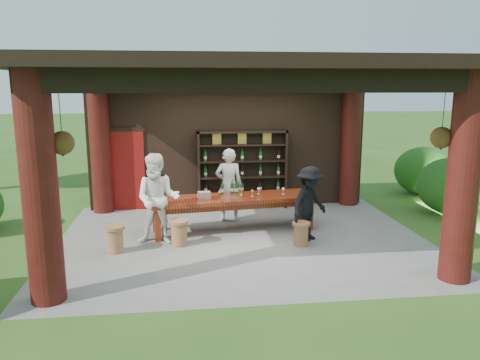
{
  "coord_description": "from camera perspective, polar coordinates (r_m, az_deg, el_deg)",
  "views": [
    {
      "loc": [
        -1.15,
        -9.03,
        3.08
      ],
      "look_at": [
        0.0,
        0.4,
        1.15
      ],
      "focal_mm": 35.0,
      "sensor_mm": 36.0,
      "label": 1
    }
  ],
  "objects": [
    {
      "name": "stool_near_right",
      "position": [
        9.26,
        7.46,
        -6.44
      ],
      "size": [
        0.35,
        0.35,
        0.47
      ],
      "rotation": [
        0.0,
        0.0,
        0.39
      ],
      "color": "brown",
      "rests_on": "ground"
    },
    {
      "name": "stool_far_left",
      "position": [
        9.1,
        -15.02,
        -6.88
      ],
      "size": [
        0.39,
        0.39,
        0.52
      ],
      "rotation": [
        0.0,
        0.0,
        -0.37
      ],
      "color": "brown",
      "rests_on": "ground"
    },
    {
      "name": "table_bottles",
      "position": [
        10.22,
        -1.19,
        -0.81
      ],
      "size": [
        0.39,
        0.12,
        0.31
      ],
      "color": "#194C1E",
      "rests_on": "tasting_table"
    },
    {
      "name": "stool_near_left",
      "position": [
        9.24,
        -7.45,
        -6.32
      ],
      "size": [
        0.39,
        0.39,
        0.51
      ],
      "rotation": [
        0.0,
        0.0,
        -0.38
      ],
      "color": "brown",
      "rests_on": "ground"
    },
    {
      "name": "guest_woman",
      "position": [
        9.27,
        -9.98,
        -2.31
      ],
      "size": [
        0.96,
        0.79,
        1.8
      ],
      "primitive_type": "imported",
      "rotation": [
        0.0,
        0.0,
        -0.13
      ],
      "color": "white",
      "rests_on": "ground"
    },
    {
      "name": "host",
      "position": [
        10.68,
        -1.37,
        -0.6
      ],
      "size": [
        0.66,
        0.47,
        1.69
      ],
      "primitive_type": "imported",
      "rotation": [
        0.0,
        0.0,
        3.03
      ],
      "color": "beige",
      "rests_on": "ground"
    },
    {
      "name": "ground",
      "position": [
        9.61,
        0.29,
        -7.21
      ],
      "size": [
        90.0,
        90.0,
        0.0
      ],
      "primitive_type": "plane",
      "color": "#2D5119",
      "rests_on": "ground"
    },
    {
      "name": "wine_shelf",
      "position": [
        11.76,
        0.28,
        1.28
      ],
      "size": [
        2.25,
        0.34,
        1.98
      ],
      "color": "black",
      "rests_on": "ground"
    },
    {
      "name": "shrubs",
      "position": [
        10.65,
        15.36,
        -2.62
      ],
      "size": [
        15.01,
        7.73,
        1.36
      ],
      "color": "#194C14",
      "rests_on": "ground"
    },
    {
      "name": "tasting_table",
      "position": [
        9.99,
        -0.88,
        -2.69
      ],
      "size": [
        3.56,
        1.3,
        0.75
      ],
      "rotation": [
        0.0,
        0.0,
        0.12
      ],
      "color": "#4F1A0B",
      "rests_on": "ground"
    },
    {
      "name": "napkin_basket",
      "position": [
        9.83,
        -4.37,
        -1.85
      ],
      "size": [
        0.28,
        0.21,
        0.14
      ],
      "primitive_type": "cube",
      "rotation": [
        0.0,
        0.0,
        0.12
      ],
      "color": "#BF6672",
      "rests_on": "tasting_table"
    },
    {
      "name": "trees",
      "position": [
        11.73,
        18.71,
        12.29
      ],
      "size": [
        21.28,
        11.21,
        4.8
      ],
      "color": "#3F2819",
      "rests_on": "ground"
    },
    {
      "name": "table_glasses",
      "position": [
        10.11,
        2.32,
        -1.41
      ],
      "size": [
        0.98,
        0.28,
        0.15
      ],
      "color": "silver",
      "rests_on": "tasting_table"
    },
    {
      "name": "pavilion",
      "position": [
        9.58,
        -0.1,
        5.79
      ],
      "size": [
        7.5,
        6.0,
        3.6
      ],
      "color": "slate",
      "rests_on": "ground"
    },
    {
      "name": "guest_man",
      "position": [
        9.46,
        8.47,
        -2.87
      ],
      "size": [
        1.11,
        1.05,
        1.51
      ],
      "primitive_type": "imported",
      "rotation": [
        0.0,
        0.0,
        0.67
      ],
      "color": "black",
      "rests_on": "ground"
    }
  ]
}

